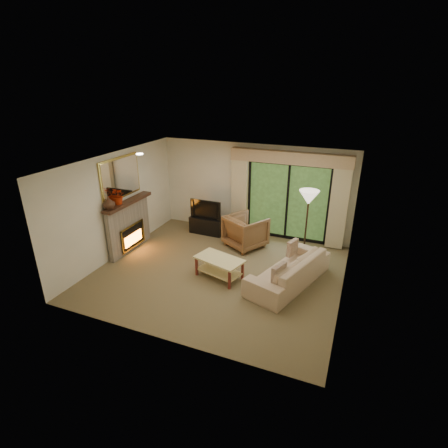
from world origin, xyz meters
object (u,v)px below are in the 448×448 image
at_px(armchair, 246,231).
at_px(coffee_table, 219,268).
at_px(media_console, 207,225).
at_px(sofa, 289,270).

bearing_deg(armchair, coffee_table, 119.14).
bearing_deg(coffee_table, armchair, 104.84).
bearing_deg(media_console, coffee_table, -57.70).
bearing_deg(coffee_table, sofa, 29.04).
xyz_separation_m(media_console, coffee_table, (1.31, -2.18, -0.00)).
distance_m(sofa, coffee_table, 1.55).
xyz_separation_m(sofa, coffee_table, (-1.51, -0.36, -0.09)).
xyz_separation_m(armchair, sofa, (1.48, -1.39, -0.10)).
distance_m(media_console, coffee_table, 2.54).
relative_size(media_console, coffee_table, 0.91).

